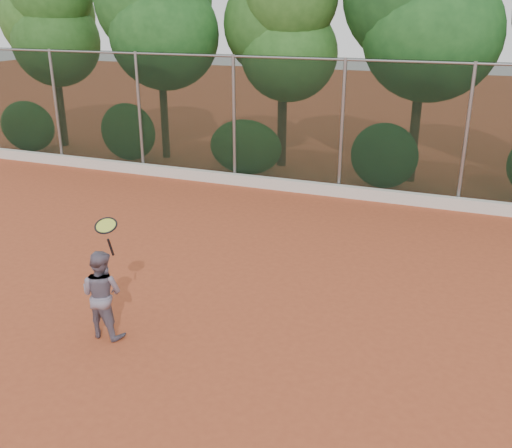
% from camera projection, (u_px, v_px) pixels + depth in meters
% --- Properties ---
extents(ground, '(80.00, 80.00, 0.00)m').
position_uv_depth(ground, '(233.00, 318.00, 9.06)').
color(ground, '#AC4A28').
rests_on(ground, ground).
extents(concrete_curb, '(24.00, 0.20, 0.30)m').
position_uv_depth(concrete_curb, '(337.00, 191.00, 14.95)').
color(concrete_curb, silver).
rests_on(concrete_curb, ground).
extents(tennis_player, '(0.68, 0.53, 1.36)m').
position_uv_depth(tennis_player, '(102.00, 294.00, 8.37)').
color(tennis_player, slate).
rests_on(tennis_player, ground).
extents(chainlink_fence, '(24.09, 0.09, 3.50)m').
position_uv_depth(chainlink_fence, '(342.00, 124.00, 14.50)').
color(chainlink_fence, black).
rests_on(chainlink_fence, ground).
extents(foliage_backdrop, '(23.70, 3.63, 7.55)m').
position_uv_depth(foliage_backdrop, '(344.00, 17.00, 15.52)').
color(foliage_backdrop, '#412A19').
rests_on(foliage_backdrop, ground).
extents(tennis_racket, '(0.39, 0.37, 0.59)m').
position_uv_depth(tennis_racket, '(106.00, 228.00, 7.87)').
color(tennis_racket, black).
rests_on(tennis_racket, ground).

